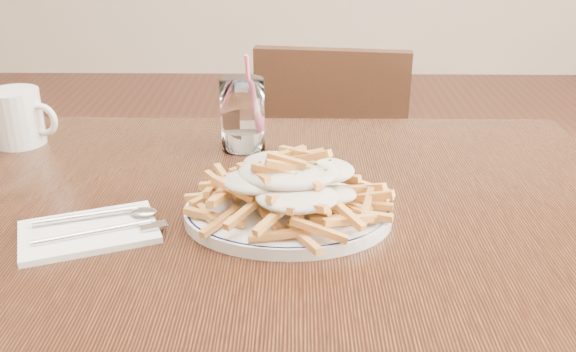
{
  "coord_description": "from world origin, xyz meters",
  "views": [
    {
      "loc": [
        0.06,
        -0.87,
        1.19
      ],
      "look_at": [
        0.05,
        -0.05,
        0.82
      ],
      "focal_mm": 40.0,
      "sensor_mm": 36.0,
      "label": 1
    }
  ],
  "objects_px": {
    "loaded_fries": "(288,181)",
    "coffee_mug": "(18,117)",
    "water_glass": "(243,119)",
    "table": "(256,249)",
    "fries_plate": "(288,213)",
    "chair_far": "(331,170)"
  },
  "relations": [
    {
      "from": "loaded_fries",
      "to": "coffee_mug",
      "type": "xyz_separation_m",
      "value": [
        -0.51,
        0.3,
        -0.01
      ]
    },
    {
      "from": "water_glass",
      "to": "loaded_fries",
      "type": "bearing_deg",
      "value": -72.85
    },
    {
      "from": "table",
      "to": "water_glass",
      "type": "xyz_separation_m",
      "value": [
        -0.03,
        0.23,
        0.14
      ]
    },
    {
      "from": "fries_plate",
      "to": "loaded_fries",
      "type": "height_order",
      "value": "loaded_fries"
    },
    {
      "from": "table",
      "to": "chair_far",
      "type": "relative_size",
      "value": 1.44
    },
    {
      "from": "coffee_mug",
      "to": "chair_far",
      "type": "bearing_deg",
      "value": 39.72
    },
    {
      "from": "table",
      "to": "fries_plate",
      "type": "xyz_separation_m",
      "value": [
        0.05,
        -0.05,
        0.09
      ]
    },
    {
      "from": "chair_far",
      "to": "fries_plate",
      "type": "xyz_separation_m",
      "value": [
        -0.11,
        -0.81,
        0.29
      ]
    },
    {
      "from": "table",
      "to": "loaded_fries",
      "type": "distance_m",
      "value": 0.16
    },
    {
      "from": "water_glass",
      "to": "coffee_mug",
      "type": "relative_size",
      "value": 1.36
    },
    {
      "from": "table",
      "to": "coffee_mug",
      "type": "relative_size",
      "value": 9.18
    },
    {
      "from": "loaded_fries",
      "to": "water_glass",
      "type": "xyz_separation_m",
      "value": [
        -0.09,
        0.28,
        -0.01
      ]
    },
    {
      "from": "chair_far",
      "to": "fries_plate",
      "type": "relative_size",
      "value": 2.36
    },
    {
      "from": "chair_far",
      "to": "water_glass",
      "type": "relative_size",
      "value": 4.7
    },
    {
      "from": "loaded_fries",
      "to": "coffee_mug",
      "type": "bearing_deg",
      "value": 149.6
    },
    {
      "from": "fries_plate",
      "to": "loaded_fries",
      "type": "relative_size",
      "value": 1.19
    },
    {
      "from": "table",
      "to": "fries_plate",
      "type": "bearing_deg",
      "value": -43.39
    },
    {
      "from": "fries_plate",
      "to": "loaded_fries",
      "type": "distance_m",
      "value": 0.05
    },
    {
      "from": "fries_plate",
      "to": "loaded_fries",
      "type": "xyz_separation_m",
      "value": [
        0.0,
        0.0,
        0.05
      ]
    },
    {
      "from": "chair_far",
      "to": "coffee_mug",
      "type": "height_order",
      "value": "coffee_mug"
    },
    {
      "from": "fries_plate",
      "to": "coffee_mug",
      "type": "height_order",
      "value": "coffee_mug"
    },
    {
      "from": "table",
      "to": "fries_plate",
      "type": "height_order",
      "value": "fries_plate"
    }
  ]
}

